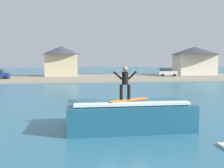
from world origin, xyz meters
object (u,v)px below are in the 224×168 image
car_far_shore (167,72)px  house_gabled_white (195,58)px  wave_crest (128,114)px  surfer (125,81)px  house_small_cottage (62,59)px  surfboard (128,100)px

car_far_shore → house_gabled_white: (7.98, 3.42, 3.12)m
wave_crest → surfer: surfer is taller
house_gabled_white → house_small_cottage: bearing=179.8°
wave_crest → house_gabled_white: bearing=60.7°
surfboard → surfer: bearing=155.5°
wave_crest → car_far_shore: bearing=67.5°
wave_crest → surfboard: surfboard is taller
wave_crest → house_gabled_white: size_ratio=0.56×
car_far_shore → surfboard: bearing=-112.5°
wave_crest → surfboard: bearing=-104.1°
car_far_shore → house_small_cottage: house_small_cottage is taller
wave_crest → surfboard: 0.88m
surfer → surfboard: bearing=-24.5°
house_small_cottage → wave_crest: bearing=-83.2°
surfboard → house_small_cottage: 46.03m
house_small_cottage → car_far_shore: bearing=-8.8°
surfboard → house_small_cottage: (-5.33, 45.66, 2.34)m
car_far_shore → house_small_cottage: 23.21m
house_gabled_white → house_small_cottage: 30.74m
surfboard → surfer: (-0.14, 0.06, 0.95)m
surfer → house_gabled_white: 52.18m
surfboard → surfer: size_ratio=1.32×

